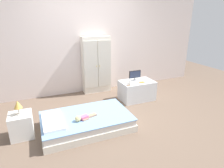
{
  "coord_description": "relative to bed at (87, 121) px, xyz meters",
  "views": [
    {
      "loc": [
        -1.24,
        -3.01,
        1.84
      ],
      "look_at": [
        0.17,
        0.38,
        0.54
      ],
      "focal_mm": 30.5,
      "sensor_mm": 36.0,
      "label": 1
    }
  ],
  "objects": [
    {
      "name": "ground_plane",
      "position": [
        0.53,
        0.16,
        -0.13
      ],
      "size": [
        10.0,
        10.0,
        0.02
      ],
      "primitive_type": "cube",
      "color": "brown"
    },
    {
      "name": "back_wall",
      "position": [
        0.53,
        1.73,
        1.23
      ],
      "size": [
        6.4,
        0.05,
        2.7
      ],
      "primitive_type": "cube",
      "color": "silver",
      "rests_on": "ground_plane"
    },
    {
      "name": "bed",
      "position": [
        0.0,
        0.0,
        0.0
      ],
      "size": [
        1.51,
        0.94,
        0.24
      ],
      "color": "silver",
      "rests_on": "ground_plane"
    },
    {
      "name": "pillow",
      "position": [
        -0.56,
        0.0,
        0.14
      ],
      "size": [
        0.32,
        0.67,
        0.05
      ],
      "primitive_type": "cube",
      "color": "white",
      "rests_on": "bed"
    },
    {
      "name": "doll",
      "position": [
        -0.1,
        -0.12,
        0.16
      ],
      "size": [
        0.39,
        0.17,
        0.1
      ],
      "color": "#D6668E",
      "rests_on": "bed"
    },
    {
      "name": "nightstand",
      "position": [
        -1.03,
        0.15,
        0.08
      ],
      "size": [
        0.35,
        0.35,
        0.4
      ],
      "primitive_type": "cube",
      "color": "white",
      "rests_on": "ground_plane"
    },
    {
      "name": "table_lamp",
      "position": [
        -1.03,
        0.15,
        0.44
      ],
      "size": [
        0.12,
        0.12,
        0.23
      ],
      "color": "#B7B2AD",
      "rests_on": "nightstand"
    },
    {
      "name": "wardrobe",
      "position": [
        0.71,
        1.57,
        0.59
      ],
      "size": [
        0.71,
        0.26,
        1.4
      ],
      "color": "white",
      "rests_on": "ground_plane"
    },
    {
      "name": "tv_stand",
      "position": [
        1.41,
        0.73,
        0.1
      ],
      "size": [
        0.76,
        0.5,
        0.44
      ],
      "primitive_type": "cube",
      "color": "silver",
      "rests_on": "ground_plane"
    },
    {
      "name": "tv_monitor",
      "position": [
        1.39,
        0.82,
        0.46
      ],
      "size": [
        0.29,
        0.1,
        0.23
      ],
      "color": "#99999E",
      "rests_on": "tv_stand"
    },
    {
      "name": "rocking_horse_toy",
      "position": [
        1.11,
        0.56,
        0.38
      ],
      "size": [
        0.09,
        0.04,
        0.11
      ],
      "color": "#8E6642",
      "rests_on": "tv_stand"
    },
    {
      "name": "book_orange",
      "position": [
        1.47,
        0.62,
        0.33
      ],
      "size": [
        0.11,
        0.08,
        0.01
      ],
      "primitive_type": "cube",
      "color": "orange",
      "rests_on": "tv_stand"
    }
  ]
}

